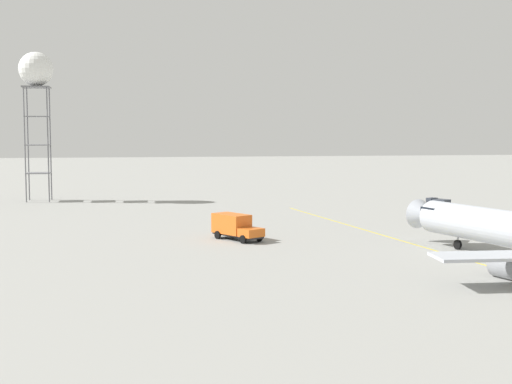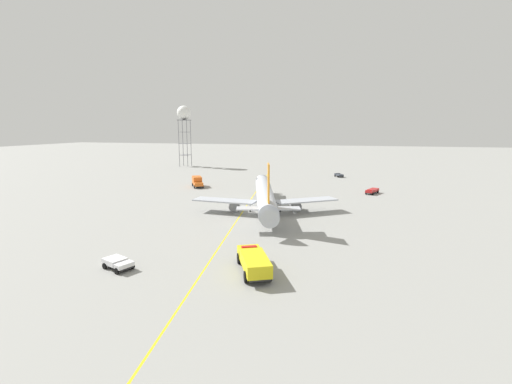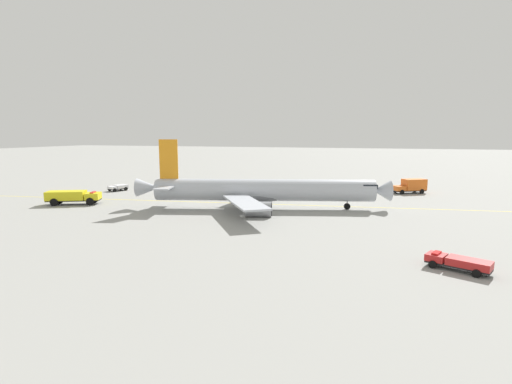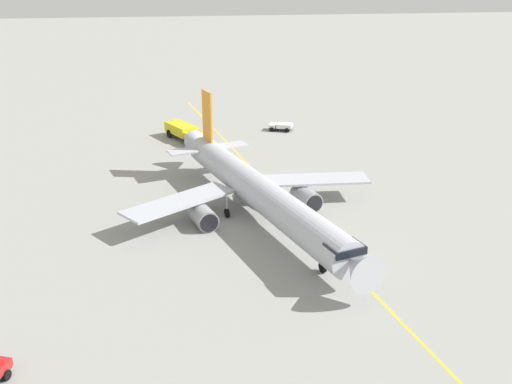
% 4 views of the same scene
% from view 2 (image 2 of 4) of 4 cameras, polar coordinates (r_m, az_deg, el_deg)
% --- Properties ---
extents(ground_plane, '(600.00, 600.00, 0.00)m').
position_cam_2_polar(ground_plane, '(78.22, -0.45, -3.17)').
color(ground_plane, gray).
extents(airliner_main, '(30.51, 43.00, 11.99)m').
position_cam_2_polar(airliner_main, '(79.26, 1.43, -0.73)').
color(airliner_main, '#B2B7C1').
rests_on(airliner_main, ground_plane).
extents(pushback_tug_truck, '(4.63, 3.68, 1.30)m').
position_cam_2_polar(pushback_tug_truck, '(50.82, -21.05, -10.41)').
color(pushback_tug_truck, '#232326').
rests_on(pushback_tug_truck, ground_plane).
extents(catering_truck_truck, '(5.95, 7.51, 3.10)m').
position_cam_2_polar(catering_truck_truck, '(112.46, -9.28, 1.67)').
color(catering_truck_truck, '#232326').
rests_on(catering_truck_truck, ground_plane).
extents(baggage_truck_truck, '(3.55, 4.52, 1.22)m').
position_cam_2_polar(baggage_truck_truck, '(136.55, 12.99, 2.64)').
color(baggage_truck_truck, '#232326').
rests_on(baggage_truck_truck, ground_plane).
extents(ops_pickup_truck, '(3.98, 5.95, 1.41)m').
position_cam_2_polar(ops_pickup_truck, '(104.49, 17.92, 0.18)').
color(ops_pickup_truck, '#232326').
rests_on(ops_pickup_truck, ground_plane).
extents(fire_tender_truck, '(6.61, 9.65, 2.50)m').
position_cam_2_polar(fire_tender_truck, '(46.07, -0.36, -10.88)').
color(fire_tender_truck, '#232326').
rests_on(fire_tender_truck, ground_plane).
extents(radar_tower, '(6.36, 6.36, 27.88)m').
position_cam_2_polar(radar_tower, '(172.61, -11.33, 11.95)').
color(radar_tower, slate).
rests_on(radar_tower, ground_plane).
extents(taxiway_centreline, '(17.67, 123.07, 0.01)m').
position_cam_2_polar(taxiway_centreline, '(79.18, -2.05, -3.01)').
color(taxiway_centreline, yellow).
rests_on(taxiway_centreline, ground_plane).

